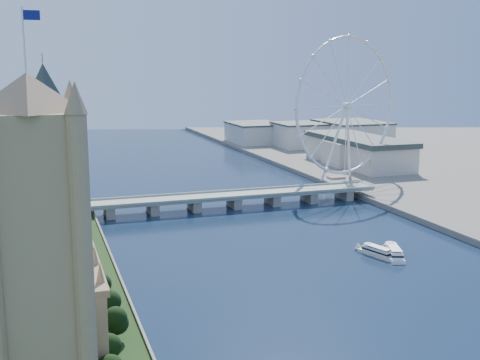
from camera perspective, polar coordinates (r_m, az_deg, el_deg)
name	(u,v)px	position (r m, az deg, el deg)	size (l,w,h in m)	color
victoria_tower	(37,243)	(168.73, -18.70, -5.67)	(28.16, 28.16, 112.00)	tan
parliament_range	(57,249)	(289.23, -16.99, -6.30)	(24.00, 200.00, 70.00)	tan
big_ben	(46,124)	(386.94, -17.91, 5.08)	(20.02, 20.02, 110.00)	tan
westminster_bridge	(234,198)	(438.68, -0.56, -1.74)	(220.00, 22.00, 9.50)	gray
london_eye	(347,107)	(528.20, 10.08, 6.86)	(113.60, 39.12, 124.30)	silver
county_hall	(357,167)	(627.48, 11.02, 1.18)	(54.00, 144.00, 35.00)	beige
city_skyline	(196,142)	(694.39, -4.16, 3.65)	(505.00, 280.00, 32.00)	beige
tour_boat_near	(377,256)	(336.14, 12.88, -7.03)	(6.65, 26.21, 5.76)	silver
tour_boat_far	(393,257)	(336.21, 14.33, -7.09)	(7.33, 28.74, 6.34)	white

